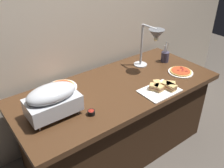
% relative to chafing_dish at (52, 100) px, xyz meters
% --- Properties ---
extents(ground_plane, '(8.00, 8.00, 0.00)m').
position_rel_chafing_dish_xyz_m(ground_plane, '(0.64, 0.05, -0.91)').
color(ground_plane, '#4C443D').
extents(back_wall, '(4.40, 0.04, 2.40)m').
position_rel_chafing_dish_xyz_m(back_wall, '(0.64, 0.55, 0.29)').
color(back_wall, '#B7A893').
rests_on(back_wall, ground_plane).
extents(buffet_table, '(1.90, 0.84, 0.76)m').
position_rel_chafing_dish_xyz_m(buffet_table, '(0.64, 0.05, -0.52)').
color(buffet_table, '#422816').
rests_on(buffet_table, ground_plane).
extents(chafing_dish, '(0.39, 0.23, 0.26)m').
position_rel_chafing_dish_xyz_m(chafing_dish, '(0.00, 0.00, 0.00)').
color(chafing_dish, '#B7BABF').
rests_on(chafing_dish, buffet_table).
extents(heat_lamp, '(0.15, 0.33, 0.45)m').
position_rel_chafing_dish_xyz_m(heat_lamp, '(1.10, 0.09, 0.19)').
color(heat_lamp, '#B7BABF').
rests_on(heat_lamp, buffet_table).
extents(pizza_plate_front, '(0.28, 0.28, 0.03)m').
position_rel_chafing_dish_xyz_m(pizza_plate_front, '(0.22, 0.32, -0.14)').
color(pizza_plate_front, white).
rests_on(pizza_plate_front, buffet_table).
extents(pizza_plate_center, '(0.24, 0.24, 0.03)m').
position_rel_chafing_dish_xyz_m(pizza_plate_center, '(1.30, -0.13, -0.14)').
color(pizza_plate_center, white).
rests_on(pizza_plate_center, buffet_table).
extents(sandwich_platter, '(0.34, 0.24, 0.06)m').
position_rel_chafing_dish_xyz_m(sandwich_platter, '(0.92, -0.23, -0.12)').
color(sandwich_platter, white).
rests_on(sandwich_platter, buffet_table).
extents(sauce_cup_near, '(0.06, 0.06, 0.04)m').
position_rel_chafing_dish_xyz_m(sauce_cup_near, '(0.23, -0.16, -0.13)').
color(sauce_cup_near, black).
rests_on(sauce_cup_near, buffet_table).
extents(utensil_holder, '(0.08, 0.08, 0.23)m').
position_rel_chafing_dish_xyz_m(utensil_holder, '(1.37, 0.15, -0.09)').
color(utensil_holder, '#383347').
rests_on(utensil_holder, buffet_table).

